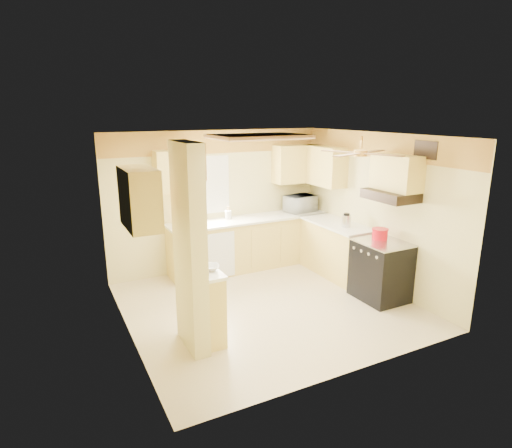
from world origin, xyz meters
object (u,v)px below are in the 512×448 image
stove (381,270)px  kettle (346,220)px  bowl (210,268)px  dutch_oven (380,234)px  microwave (300,203)px

stove → kettle: kettle is taller
stove → bowl: (-2.77, 0.03, 0.51)m
dutch_oven → bowl: bearing=-177.9°
microwave → bowl: microwave is taller
stove → microwave: bearing=92.1°
stove → bowl: bowl is taller
bowl → kettle: kettle is taller
stove → dutch_oven: (0.05, 0.13, 0.54)m
bowl → dutch_oven: bearing=2.1°
microwave → bowl: size_ratio=2.47×
stove → dutch_oven: size_ratio=3.63×
kettle → dutch_oven: bearing=-85.7°
microwave → dutch_oven: (0.13, -2.04, -0.10)m
stove → microwave: size_ratio=1.60×
stove → bowl: bearing=179.4°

